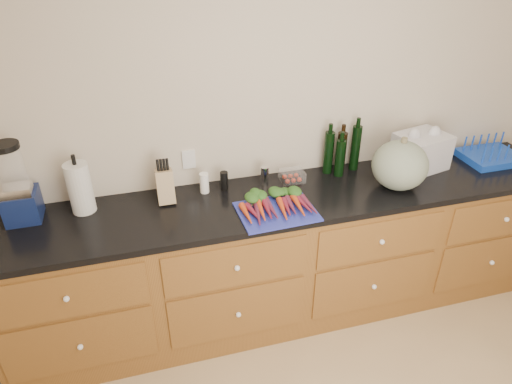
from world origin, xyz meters
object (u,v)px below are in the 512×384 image
object	(u,v)px
squash	(400,165)
tomato_box	(292,176)
paper_towel	(80,188)
dish_rack	(491,155)
knife_block	(165,186)
cutting_board	(277,212)
blender_appliance	(17,188)
carrots	(275,204)

from	to	relation	value
squash	tomato_box	world-z (taller)	squash
tomato_box	squash	bearing A→B (deg)	-22.48
paper_towel	dish_rack	distance (m)	2.72
knife_block	dish_rack	world-z (taller)	knife_block
squash	knife_block	distance (m)	1.43
cutting_board	tomato_box	bearing A→B (deg)	57.64
paper_towel	dish_rack	bearing A→B (deg)	-1.69
blender_appliance	knife_block	world-z (taller)	blender_appliance
cutting_board	squash	size ratio (longest dim) A/B	1.29
blender_appliance	knife_block	bearing A→B (deg)	-1.27
dish_rack	cutting_board	bearing A→B (deg)	-171.72
paper_towel	tomato_box	xyz separation A→B (m)	(1.27, 0.01, -0.12)
blender_appliance	paper_towel	distance (m)	0.32
cutting_board	dish_rack	xyz separation A→B (m)	(1.65, 0.24, 0.03)
knife_block	dish_rack	xyz separation A→B (m)	(2.25, -0.06, -0.06)
carrots	tomato_box	world-z (taller)	tomato_box
carrots	knife_block	distance (m)	0.65
carrots	paper_towel	size ratio (longest dim) A/B	1.33
squash	cutting_board	bearing A→B (deg)	-174.53
carrots	paper_towel	distance (m)	1.11
tomato_box	dish_rack	world-z (taller)	dish_rack
paper_towel	dish_rack	world-z (taller)	paper_towel
squash	blender_appliance	size ratio (longest dim) A/B	0.74
cutting_board	blender_appliance	bearing A→B (deg)	167.06
carrots	cutting_board	bearing A→B (deg)	-90.00
blender_appliance	tomato_box	distance (m)	1.60
blender_appliance	knife_block	xyz separation A→B (m)	(0.79, -0.02, -0.10)
cutting_board	squash	bearing A→B (deg)	5.47
blender_appliance	dish_rack	world-z (taller)	blender_appliance
paper_towel	cutting_board	bearing A→B (deg)	-16.71
dish_rack	paper_towel	bearing A→B (deg)	178.31
cutting_board	dish_rack	distance (m)	1.67
squash	knife_block	world-z (taller)	squash
squash	knife_block	xyz separation A→B (m)	(-1.41, 0.22, -0.05)
carrots	knife_block	size ratio (longest dim) A/B	2.01
paper_towel	tomato_box	size ratio (longest dim) A/B	2.01
blender_appliance	paper_towel	xyz separation A→B (m)	(0.32, 0.00, -0.05)
knife_block	tomato_box	xyz separation A→B (m)	(0.81, 0.03, -0.06)
paper_towel	knife_block	bearing A→B (deg)	-2.44
knife_block	tomato_box	distance (m)	0.81
tomato_box	dish_rack	xyz separation A→B (m)	(1.44, -0.09, 0.00)
paper_towel	knife_block	distance (m)	0.47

